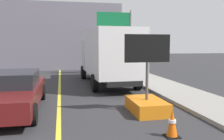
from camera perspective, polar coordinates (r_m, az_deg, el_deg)
The scene contains 6 objects.
arrow_board_trailer at distance 8.58m, azimuth 8.14°, elevation -6.68°, with size 1.60×1.80×2.70m.
box_truck at distance 14.23m, azimuth -0.99°, elevation 3.51°, with size 2.68×7.50×3.15m.
pickup_car at distance 9.35m, azimuth -22.42°, elevation -4.67°, with size 2.07×5.18×1.38m.
highway_guide_sign at distance 18.99m, azimuth 2.19°, elevation 9.22°, with size 2.79×0.19×5.00m.
far_building_block at distance 26.55m, azimuth -15.44°, elevation 7.38°, with size 14.58×7.80×6.18m, color slate.
traffic_cone_mid_lane at distance 6.52m, azimuth 13.93°, elevation -12.03°, with size 0.36×0.36×0.73m.
Camera 1 is at (0.10, 1.07, 2.36)m, focal length 39.00 mm.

